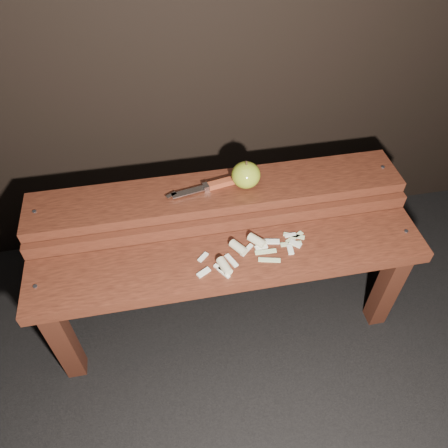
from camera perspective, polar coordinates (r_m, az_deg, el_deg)
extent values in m
plane|color=black|center=(1.67, 0.39, -12.09)|extent=(60.00, 60.00, 0.00)
cube|color=#35160D|center=(1.49, -20.22, -14.16)|extent=(0.06, 0.06, 0.38)
cube|color=#35160D|center=(1.61, 20.52, -7.80)|extent=(0.06, 0.06, 0.38)
cube|color=#451D10|center=(1.31, 0.90, -4.94)|extent=(1.20, 0.20, 0.04)
cylinder|color=slate|center=(1.34, -23.44, -7.49)|extent=(0.01, 0.01, 0.00)
cylinder|color=slate|center=(1.48, 22.70, -0.88)|extent=(0.01, 0.01, 0.00)
cube|color=#35160D|center=(1.63, -19.97, -4.31)|extent=(0.06, 0.06, 0.46)
cube|color=#35160D|center=(1.74, 16.82, 0.79)|extent=(0.06, 0.06, 0.46)
cube|color=#451D10|center=(1.36, -0.04, -0.14)|extent=(1.20, 0.02, 0.05)
cube|color=#451D10|center=(1.40, -0.84, 4.07)|extent=(1.20, 0.18, 0.04)
cylinder|color=slate|center=(1.43, -23.53, 1.51)|extent=(0.01, 0.01, 0.00)
cylinder|color=slate|center=(1.56, 20.03, 7.00)|extent=(0.01, 0.01, 0.00)
ellipsoid|color=olive|center=(1.37, 2.88, 6.42)|extent=(0.09, 0.09, 0.08)
cylinder|color=#382314|center=(1.34, 2.95, 7.95)|extent=(0.01, 0.01, 0.01)
cube|color=brown|center=(1.39, -0.20, 5.39)|extent=(0.10, 0.04, 0.02)
cube|color=silver|center=(1.38, -2.38, 4.82)|extent=(0.02, 0.03, 0.02)
cube|color=silver|center=(1.37, -4.76, 4.19)|extent=(0.11, 0.04, 0.00)
cube|color=silver|center=(1.36, -6.90, 3.77)|extent=(0.04, 0.03, 0.00)
cube|color=beige|center=(1.31, 2.98, -3.40)|extent=(0.05, 0.04, 0.01)
cube|color=beige|center=(1.35, 9.31, -2.55)|extent=(0.04, 0.04, 0.01)
cube|color=beige|center=(1.26, -0.07, -6.39)|extent=(0.03, 0.04, 0.01)
cube|color=beige|center=(1.29, 0.97, -4.79)|extent=(0.03, 0.05, 0.01)
cube|color=beige|center=(1.37, 8.63, -1.44)|extent=(0.04, 0.01, 0.01)
cube|color=beige|center=(1.30, -2.76, -4.34)|extent=(0.04, 0.03, 0.01)
cube|color=beige|center=(1.34, 6.22, -2.29)|extent=(0.05, 0.03, 0.01)
cube|color=beige|center=(1.33, 8.64, -3.31)|extent=(0.02, 0.04, 0.01)
cube|color=beige|center=(1.27, -0.61, -5.77)|extent=(0.03, 0.03, 0.01)
cube|color=beige|center=(1.32, 4.88, -3.02)|extent=(0.04, 0.02, 0.01)
cube|color=beige|center=(1.26, -2.68, -6.34)|extent=(0.04, 0.03, 0.01)
cylinder|color=#C9BB8C|center=(1.26, 0.06, -5.53)|extent=(0.04, 0.06, 0.03)
cylinder|color=#C9BB8C|center=(1.33, 4.31, -2.17)|extent=(0.06, 0.06, 0.03)
cylinder|color=#C9BB8C|center=(1.31, 1.89, -3.09)|extent=(0.05, 0.06, 0.03)
cube|color=#BCC988|center=(1.37, 9.13, -1.54)|extent=(0.06, 0.04, 0.00)
cube|color=#BCC988|center=(1.31, 5.47, -3.62)|extent=(0.07, 0.02, 0.00)
cube|color=#BCC988|center=(1.36, 9.20, -1.71)|extent=(0.06, 0.04, 0.00)
cube|color=#BCC988|center=(1.30, 5.94, -4.70)|extent=(0.07, 0.03, 0.00)
cube|color=#BCC988|center=(1.34, 8.76, -2.57)|extent=(0.07, 0.02, 0.00)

